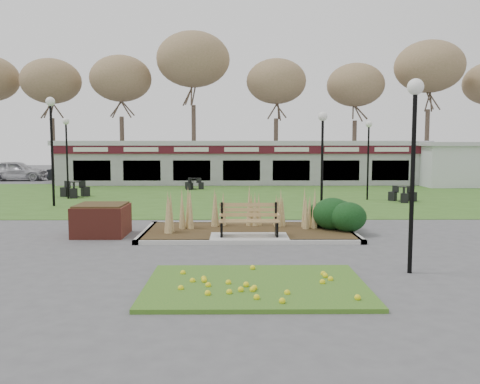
{
  "coord_description": "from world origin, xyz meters",
  "views": [
    {
      "loc": [
        -0.39,
        -14.07,
        2.76
      ],
      "look_at": [
        -0.24,
        2.0,
        1.21
      ],
      "focal_mm": 38.0,
      "sensor_mm": 36.0,
      "label": 1
    }
  ],
  "objects_px": {
    "lamp_post_mid_left": "(66,140)",
    "service_hut": "(454,164)",
    "bistro_set_c": "(403,197)",
    "lamp_post_far_right": "(369,142)",
    "lamp_post_far_left": "(51,127)",
    "bistro_set_a": "(75,192)",
    "brick_planter": "(102,220)",
    "car_black": "(79,173)",
    "lamp_post_near_left": "(414,133)",
    "lamp_post_mid_right": "(322,142)",
    "bistro_set_b": "(193,186)",
    "park_bench": "(249,219)",
    "car_silver": "(16,171)",
    "food_pavilion": "(241,162)"
  },
  "relations": [
    {
      "from": "park_bench",
      "to": "bistro_set_a",
      "type": "height_order",
      "value": "park_bench"
    },
    {
      "from": "lamp_post_far_right",
      "to": "lamp_post_far_left",
      "type": "height_order",
      "value": "lamp_post_far_left"
    },
    {
      "from": "brick_planter",
      "to": "service_hut",
      "type": "distance_m",
      "value": 24.71
    },
    {
      "from": "lamp_post_far_left",
      "to": "lamp_post_far_right",
      "type": "bearing_deg",
      "value": 9.24
    },
    {
      "from": "lamp_post_mid_right",
      "to": "car_black",
      "type": "xyz_separation_m",
      "value": [
        -13.91,
        18.05,
        -2.12
      ]
    },
    {
      "from": "park_bench",
      "to": "brick_planter",
      "type": "xyz_separation_m",
      "value": [
        -4.4,
        0.75,
        -0.11
      ]
    },
    {
      "from": "brick_planter",
      "to": "bistro_set_b",
      "type": "xyz_separation_m",
      "value": [
        1.48,
        14.99,
        -0.24
      ]
    },
    {
      "from": "car_silver",
      "to": "service_hut",
      "type": "bearing_deg",
      "value": -103.9
    },
    {
      "from": "bistro_set_a",
      "to": "lamp_post_far_left",
      "type": "bearing_deg",
      "value": -86.06
    },
    {
      "from": "park_bench",
      "to": "lamp_post_far_right",
      "type": "relative_size",
      "value": 0.44
    },
    {
      "from": "lamp_post_mid_left",
      "to": "bistro_set_b",
      "type": "distance_m",
      "value": 8.11
    },
    {
      "from": "lamp_post_far_left",
      "to": "car_black",
      "type": "height_order",
      "value": "lamp_post_far_left"
    },
    {
      "from": "lamp_post_mid_right",
      "to": "lamp_post_far_left",
      "type": "xyz_separation_m",
      "value": [
        -10.91,
        4.72,
        0.66
      ]
    },
    {
      "from": "bistro_set_a",
      "to": "car_black",
      "type": "distance_m",
      "value": 10.02
    },
    {
      "from": "lamp_post_mid_left",
      "to": "lamp_post_far_right",
      "type": "relative_size",
      "value": 1.04
    },
    {
      "from": "service_hut",
      "to": "car_black",
      "type": "relative_size",
      "value": 1.1
    },
    {
      "from": "lamp_post_near_left",
      "to": "lamp_post_far_left",
      "type": "xyz_separation_m",
      "value": [
        -11.65,
        11.51,
        0.47
      ]
    },
    {
      "from": "bistro_set_a",
      "to": "food_pavilion",
      "type": "bearing_deg",
      "value": 43.86
    },
    {
      "from": "lamp_post_mid_left",
      "to": "lamp_post_far_right",
      "type": "distance_m",
      "value": 14.67
    },
    {
      "from": "service_hut",
      "to": "bistro_set_b",
      "type": "distance_m",
      "value": 16.58
    },
    {
      "from": "lamp_post_mid_left",
      "to": "service_hut",
      "type": "bearing_deg",
      "value": 17.73
    },
    {
      "from": "food_pavilion",
      "to": "lamp_post_near_left",
      "type": "xyz_separation_m",
      "value": [
        3.33,
        -23.46,
        1.5
      ]
    },
    {
      "from": "bistro_set_a",
      "to": "lamp_post_far_right",
      "type": "bearing_deg",
      "value": -5.36
    },
    {
      "from": "lamp_post_far_left",
      "to": "car_black",
      "type": "xyz_separation_m",
      "value": [
        -3.0,
        13.34,
        -2.79
      ]
    },
    {
      "from": "lamp_post_far_left",
      "to": "car_black",
      "type": "relative_size",
      "value": 1.18
    },
    {
      "from": "lamp_post_far_left",
      "to": "bistro_set_a",
      "type": "relative_size",
      "value": 3.26
    },
    {
      "from": "park_bench",
      "to": "lamp_post_near_left",
      "type": "xyz_separation_m",
      "value": [
        3.33,
        -3.75,
        2.39
      ]
    },
    {
      "from": "lamp_post_mid_right",
      "to": "brick_planter",
      "type": "bearing_deg",
      "value": -161.82
    },
    {
      "from": "lamp_post_far_left",
      "to": "bistro_set_a",
      "type": "height_order",
      "value": "lamp_post_far_left"
    },
    {
      "from": "lamp_post_mid_left",
      "to": "food_pavilion",
      "type": "bearing_deg",
      "value": 46.27
    },
    {
      "from": "lamp_post_far_left",
      "to": "service_hut",
      "type": "bearing_deg",
      "value": 24.59
    },
    {
      "from": "park_bench",
      "to": "brick_planter",
      "type": "bearing_deg",
      "value": 170.31
    },
    {
      "from": "car_black",
      "to": "lamp_post_far_right",
      "type": "bearing_deg",
      "value": -118.25
    },
    {
      "from": "bistro_set_b",
      "to": "bistro_set_c",
      "type": "relative_size",
      "value": 0.94
    },
    {
      "from": "brick_planter",
      "to": "bistro_set_a",
      "type": "distance_m",
      "value": 11.5
    },
    {
      "from": "lamp_post_mid_left",
      "to": "car_silver",
      "type": "xyz_separation_m",
      "value": [
        -7.85,
        12.43,
        -2.16
      ]
    },
    {
      "from": "service_hut",
      "to": "car_black",
      "type": "height_order",
      "value": "service_hut"
    },
    {
      "from": "park_bench",
      "to": "car_silver",
      "type": "xyz_separation_m",
      "value": [
        -16.51,
        23.1,
        0.15
      ]
    },
    {
      "from": "lamp_post_near_left",
      "to": "lamp_post_far_left",
      "type": "distance_m",
      "value": 16.39
    },
    {
      "from": "brick_planter",
      "to": "lamp_post_mid_left",
      "type": "bearing_deg",
      "value": 113.22
    },
    {
      "from": "service_hut",
      "to": "lamp_post_near_left",
      "type": "bearing_deg",
      "value": -115.32
    },
    {
      "from": "lamp_post_far_right",
      "to": "lamp_post_far_left",
      "type": "relative_size",
      "value": 0.81
    },
    {
      "from": "brick_planter",
      "to": "car_black",
      "type": "relative_size",
      "value": 0.37
    },
    {
      "from": "lamp_post_mid_left",
      "to": "car_black",
      "type": "bearing_deg",
      "value": 104.38
    },
    {
      "from": "park_bench",
      "to": "lamp_post_near_left",
      "type": "relative_size",
      "value": 0.42
    },
    {
      "from": "lamp_post_mid_right",
      "to": "bistro_set_b",
      "type": "distance_m",
      "value": 14.07
    },
    {
      "from": "brick_planter",
      "to": "park_bench",
      "type": "bearing_deg",
      "value": -9.69
    },
    {
      "from": "bistro_set_b",
      "to": "car_silver",
      "type": "relative_size",
      "value": 0.28
    },
    {
      "from": "bistro_set_c",
      "to": "lamp_post_far_right",
      "type": "bearing_deg",
      "value": 152.1
    },
    {
      "from": "lamp_post_far_left",
      "to": "bistro_set_b",
      "type": "xyz_separation_m",
      "value": [
        5.41,
        7.98,
        -3.21
      ]
    }
  ]
}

